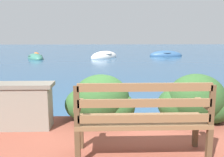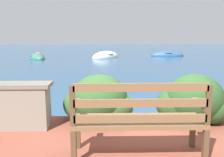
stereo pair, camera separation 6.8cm
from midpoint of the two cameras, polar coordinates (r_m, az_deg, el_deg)
name	(u,v)px [view 1 (the left image)]	position (r m, az deg, el deg)	size (l,w,h in m)	color
ground_plane	(147,127)	(4.67, 7.52, -10.88)	(80.00, 80.00, 0.00)	navy
park_bench	(142,118)	(2.95, 6.27, -8.90)	(1.55, 0.48, 0.93)	brown
hedge_clump_left	(100,101)	(4.16, -3.22, -5.24)	(1.17, 0.84, 0.80)	#2D5628
hedge_clump_centre	(195,101)	(4.35, 17.97, -4.98)	(1.19, 0.86, 0.81)	#284C23
rowboat_nearest	(35,58)	(18.31, -17.21, 4.50)	(1.89, 2.42, 0.66)	#336B5B
rowboat_mid	(104,57)	(18.25, -1.89, 4.97)	(2.49, 2.68, 0.87)	silver
rowboat_far	(166,55)	(20.18, 12.11, 5.21)	(2.58, 1.03, 0.78)	#2D517A
mooring_buoy	(36,55)	(20.17, -17.01, 5.05)	(0.55, 0.55, 0.50)	orange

